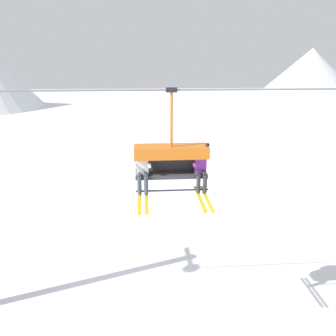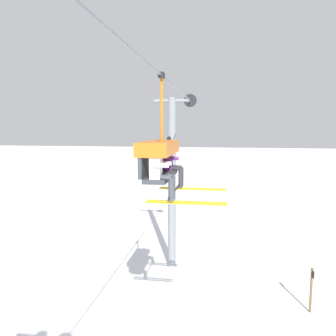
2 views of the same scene
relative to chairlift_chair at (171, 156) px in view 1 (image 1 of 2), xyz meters
The scene contains 6 objects.
ground_plane 5.88m from the chairlift_chair, 132.36° to the left, with size 200.00×200.00×0.00m, color white.
mountain_peak_central 62.29m from the chairlift_chair, 60.13° to the left, with size 23.62×23.62×10.75m.
lift_cable 1.96m from the chairlift_chair, behind, with size 17.67×0.05×0.05m.
chairlift_chair is the anchor object (origin of this frame).
skier_white 0.87m from the chairlift_chair, 164.30° to the right, with size 0.46×1.70×1.23m.
skier_purple 0.86m from the chairlift_chair, 15.18° to the right, with size 0.48×1.70×1.34m.
Camera 1 is at (-0.05, -9.25, 8.23)m, focal length 35.00 mm.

